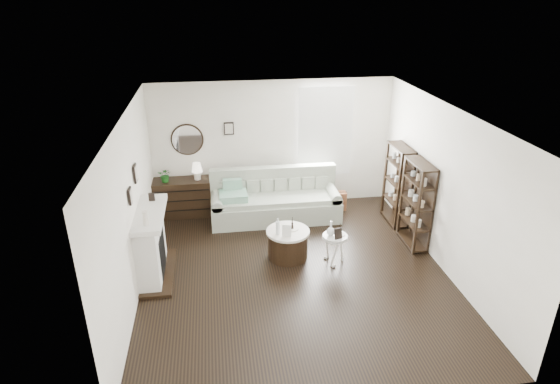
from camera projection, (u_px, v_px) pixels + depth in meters
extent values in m
plane|color=black|center=(295.00, 272.00, 7.85)|extent=(5.50, 5.50, 0.00)
plane|color=white|center=(297.00, 115.00, 6.75)|extent=(5.50, 5.50, 0.00)
plane|color=silver|center=(273.00, 145.00, 9.78)|extent=(5.00, 0.00, 5.00)
plane|color=silver|center=(342.00, 311.00, 4.81)|extent=(5.00, 0.00, 5.00)
plane|color=silver|center=(131.00, 210.00, 6.97)|extent=(0.00, 5.50, 5.50)
plane|color=silver|center=(446.00, 190.00, 7.63)|extent=(0.00, 5.50, 5.50)
cube|color=white|center=(325.00, 131.00, 9.81)|extent=(1.00, 0.02, 1.80)
cube|color=white|center=(325.00, 132.00, 9.75)|extent=(1.15, 0.02, 1.90)
cylinder|color=silver|center=(187.00, 140.00, 9.44)|extent=(0.60, 0.03, 0.60)
cube|color=black|center=(229.00, 129.00, 9.47)|extent=(0.20, 0.03, 0.26)
cube|color=silver|center=(151.00, 245.00, 7.59)|extent=(0.34, 1.20, 1.10)
cube|color=black|center=(154.00, 253.00, 7.65)|extent=(0.30, 0.65, 0.70)
cube|color=silver|center=(150.00, 214.00, 7.36)|extent=(0.44, 1.35, 0.08)
cube|color=black|center=(159.00, 272.00, 7.81)|extent=(0.50, 1.40, 0.05)
cylinder|color=beige|center=(145.00, 218.00, 6.89)|extent=(0.08, 0.08, 0.22)
cube|color=black|center=(152.00, 197.00, 7.68)|extent=(0.10, 0.03, 0.14)
cube|color=black|center=(130.00, 196.00, 6.82)|extent=(0.03, 0.18, 0.24)
cube|color=black|center=(135.00, 173.00, 7.37)|extent=(0.03, 0.22, 0.28)
cube|color=black|center=(398.00, 185.00, 9.23)|extent=(0.30, 0.80, 1.60)
cylinder|color=#CEB28D|center=(400.00, 203.00, 9.11)|extent=(0.08, 0.08, 0.11)
cylinder|color=#CEB28D|center=(395.00, 198.00, 9.34)|extent=(0.08, 0.08, 0.11)
cylinder|color=#CEB28D|center=(391.00, 193.00, 9.57)|extent=(0.08, 0.08, 0.11)
cylinder|color=#CEB28D|center=(402.00, 184.00, 8.95)|extent=(0.08, 0.08, 0.11)
cylinder|color=#CEB28D|center=(397.00, 179.00, 9.18)|extent=(0.08, 0.08, 0.11)
cylinder|color=#CEB28D|center=(393.00, 175.00, 9.40)|extent=(0.08, 0.08, 0.11)
cylinder|color=#CEB28D|center=(404.00, 165.00, 8.79)|extent=(0.08, 0.08, 0.11)
cylinder|color=#CEB28D|center=(399.00, 160.00, 9.01)|extent=(0.08, 0.08, 0.11)
cylinder|color=#CEB28D|center=(395.00, 156.00, 9.24)|extent=(0.08, 0.08, 0.11)
cube|color=black|center=(416.00, 204.00, 8.42)|extent=(0.30, 0.80, 1.60)
cylinder|color=#CEB28D|center=(419.00, 225.00, 8.30)|extent=(0.08, 0.08, 0.11)
cylinder|color=#CEB28D|center=(413.00, 218.00, 8.53)|extent=(0.08, 0.08, 0.11)
cylinder|color=#CEB28D|center=(408.00, 212.00, 8.75)|extent=(0.08, 0.08, 0.11)
cylinder|color=#CEB28D|center=(422.00, 204.00, 8.14)|extent=(0.08, 0.08, 0.11)
cylinder|color=#CEB28D|center=(416.00, 198.00, 8.36)|extent=(0.08, 0.08, 0.11)
cylinder|color=#CEB28D|center=(410.00, 193.00, 8.59)|extent=(0.08, 0.08, 0.11)
cylinder|color=#CEB28D|center=(425.00, 183.00, 7.98)|extent=(0.08, 0.08, 0.11)
cylinder|color=#CEB28D|center=(419.00, 178.00, 8.20)|extent=(0.08, 0.08, 0.11)
cylinder|color=#CEB28D|center=(413.00, 173.00, 8.43)|extent=(0.08, 0.08, 0.11)
cube|color=#9DA795|center=(275.00, 209.00, 9.56)|extent=(2.60, 0.90, 0.42)
cube|color=#9DA795|center=(276.00, 199.00, 9.43)|extent=(2.25, 0.72, 0.10)
cube|color=#9DA795|center=(273.00, 185.00, 9.72)|extent=(2.60, 0.20, 0.80)
cube|color=#9DA795|center=(217.00, 211.00, 9.39)|extent=(0.22, 0.85, 0.52)
cube|color=#9DA795|center=(332.00, 204.00, 9.70)|extent=(0.22, 0.85, 0.52)
cube|color=#238360|center=(233.00, 196.00, 9.25)|extent=(0.56, 0.46, 0.14)
cube|color=brown|center=(332.00, 201.00, 9.96)|extent=(0.60, 0.22, 0.40)
cube|color=black|center=(182.00, 198.00, 9.67)|extent=(1.17, 0.49, 0.78)
cube|color=black|center=(183.00, 211.00, 9.51)|extent=(1.12, 0.01, 0.02)
cube|color=black|center=(182.00, 201.00, 9.42)|extent=(1.12, 0.01, 0.02)
cube|color=black|center=(181.00, 191.00, 9.33)|extent=(1.12, 0.01, 0.01)
imported|color=#175217|center=(165.00, 175.00, 9.37)|extent=(0.31, 0.28, 0.29)
cylinder|color=black|center=(288.00, 245.00, 8.21)|extent=(0.69, 0.69, 0.48)
cylinder|color=beige|center=(288.00, 232.00, 8.10)|extent=(0.76, 0.76, 0.04)
cylinder|color=white|center=(335.00, 236.00, 7.95)|extent=(0.42, 0.42, 0.03)
cylinder|color=silver|center=(335.00, 238.00, 7.96)|extent=(0.43, 0.43, 0.02)
cylinder|color=silver|center=(334.00, 250.00, 8.05)|extent=(0.03, 0.03, 0.49)
cylinder|color=silver|center=(278.00, 226.00, 7.93)|extent=(0.07, 0.07, 0.29)
cube|color=silver|center=(287.00, 231.00, 7.87)|extent=(0.16, 0.09, 0.21)
cube|color=black|center=(338.00, 234.00, 7.80)|extent=(0.15, 0.09, 0.19)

